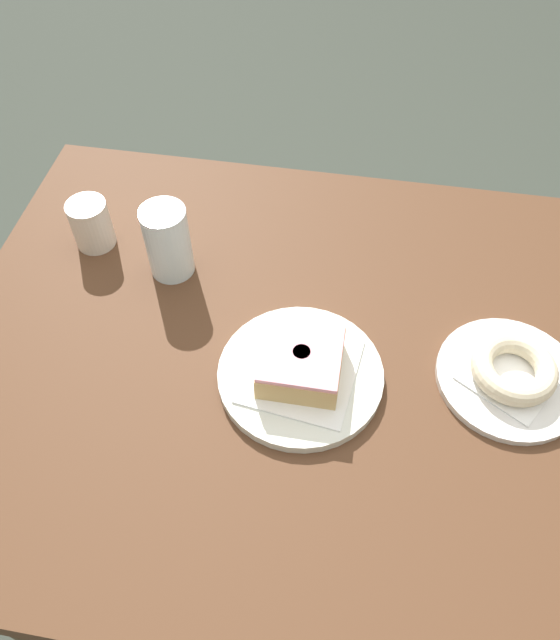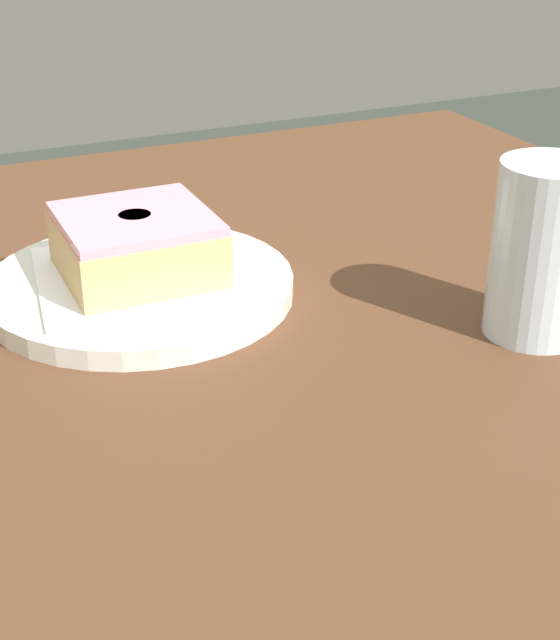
% 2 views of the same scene
% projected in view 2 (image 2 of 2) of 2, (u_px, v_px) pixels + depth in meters
% --- Properties ---
extents(table, '(1.04, 0.78, 0.75)m').
position_uv_depth(table, '(137.00, 457.00, 0.68)').
color(table, '#4E301D').
rests_on(table, ground_plane).
extents(plate_glazed_square, '(0.22, 0.22, 0.01)m').
position_uv_depth(plate_glazed_square, '(140.00, 286.00, 0.66)').
color(plate_glazed_square, silver).
rests_on(plate_glazed_square, table).
extents(napkin_glazed_square, '(0.16, 0.16, 0.00)m').
position_uv_depth(napkin_glazed_square, '(139.00, 275.00, 0.66)').
color(napkin_glazed_square, white).
rests_on(napkin_glazed_square, plate_glazed_square).
extents(donut_glazed_square, '(0.10, 0.10, 0.04)m').
position_uv_depth(donut_glazed_square, '(137.00, 244.00, 0.65)').
color(donut_glazed_square, tan).
rests_on(donut_glazed_square, napkin_glazed_square).
extents(water_glass, '(0.07, 0.07, 0.12)m').
position_uv_depth(water_glass, '(543.00, 251.00, 0.59)').
color(water_glass, silver).
rests_on(water_glass, table).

